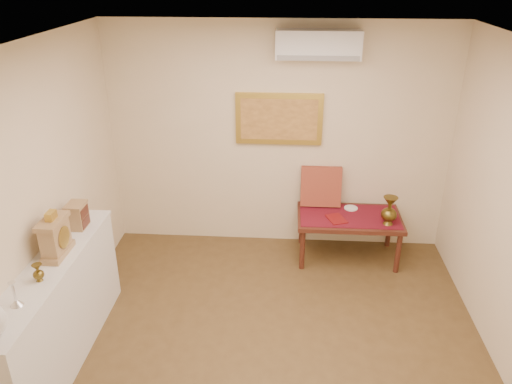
# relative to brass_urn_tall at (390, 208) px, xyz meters

# --- Properties ---
(floor) EXTENTS (4.50, 4.50, 0.00)m
(floor) POSITION_rel_brass_urn_tall_xyz_m (-1.26, -1.71, -0.76)
(floor) COLOR brown
(floor) RESTS_ON ground
(ceiling) EXTENTS (4.50, 4.50, 0.00)m
(ceiling) POSITION_rel_brass_urn_tall_xyz_m (-1.26, -1.71, 1.94)
(ceiling) COLOR silver
(ceiling) RESTS_ON ground
(wall_back) EXTENTS (4.00, 0.02, 2.70)m
(wall_back) POSITION_rel_brass_urn_tall_xyz_m (-1.26, 0.54, 0.59)
(wall_back) COLOR beige
(wall_back) RESTS_ON ground
(wall_left) EXTENTS (0.02, 4.50, 2.70)m
(wall_left) POSITION_rel_brass_urn_tall_xyz_m (-3.26, -1.71, 0.59)
(wall_left) COLOR beige
(wall_left) RESTS_ON ground
(candlestick) EXTENTS (0.10, 0.10, 0.20)m
(candlestick) POSITION_rel_brass_urn_tall_xyz_m (-3.08, -2.22, 0.32)
(candlestick) COLOR silver
(candlestick) RESTS_ON display_ledge
(brass_urn_small) EXTENTS (0.09, 0.09, 0.19)m
(brass_urn_small) POSITION_rel_brass_urn_tall_xyz_m (-3.06, -1.92, 0.32)
(brass_urn_small) COLOR brown
(brass_urn_small) RESTS_ON display_ledge
(table_cloth) EXTENTS (1.14, 0.59, 0.01)m
(table_cloth) POSITION_rel_brass_urn_tall_xyz_m (-0.41, 0.17, -0.21)
(table_cloth) COLOR maroon
(table_cloth) RESTS_ON low_table
(brass_urn_tall) EXTENTS (0.18, 0.18, 0.41)m
(brass_urn_tall) POSITION_rel_brass_urn_tall_xyz_m (0.00, 0.00, 0.00)
(brass_urn_tall) COLOR brown
(brass_urn_tall) RESTS_ON table_cloth
(plate) EXTENTS (0.16, 0.16, 0.01)m
(plate) POSITION_rel_brass_urn_tall_xyz_m (-0.37, 0.35, -0.20)
(plate) COLOR silver
(plate) RESTS_ON table_cloth
(menu) EXTENTS (0.26, 0.30, 0.01)m
(menu) POSITION_rel_brass_urn_tall_xyz_m (-0.57, 0.06, -0.20)
(menu) COLOR maroon
(menu) RESTS_ON table_cloth
(cushion) EXTENTS (0.48, 0.20, 0.49)m
(cushion) POSITION_rel_brass_urn_tall_xyz_m (-0.74, 0.44, 0.04)
(cushion) COLOR maroon
(cushion) RESTS_ON table_cloth
(display_ledge) EXTENTS (0.37, 2.02, 0.98)m
(display_ledge) POSITION_rel_brass_urn_tall_xyz_m (-3.09, -1.71, -0.27)
(display_ledge) COLOR silver
(display_ledge) RESTS_ON floor
(mantel_clock) EXTENTS (0.17, 0.36, 0.41)m
(mantel_clock) POSITION_rel_brass_urn_tall_xyz_m (-3.07, -1.54, 0.39)
(mantel_clock) COLOR #A28053
(mantel_clock) RESTS_ON display_ledge
(wooden_chest) EXTENTS (0.16, 0.21, 0.24)m
(wooden_chest) POSITION_rel_brass_urn_tall_xyz_m (-3.09, -1.05, 0.34)
(wooden_chest) COLOR #A28053
(wooden_chest) RESTS_ON display_ledge
(low_table) EXTENTS (1.20, 0.70, 0.55)m
(low_table) POSITION_rel_brass_urn_tall_xyz_m (-0.41, 0.17, -0.28)
(low_table) COLOR #4B2116
(low_table) RESTS_ON floor
(painting) EXTENTS (1.00, 0.06, 0.60)m
(painting) POSITION_rel_brass_urn_tall_xyz_m (-1.26, 0.51, 0.84)
(painting) COLOR gold
(painting) RESTS_ON wall_back
(ac_unit) EXTENTS (0.90, 0.25, 0.30)m
(ac_unit) POSITION_rel_brass_urn_tall_xyz_m (-0.86, 0.41, 1.69)
(ac_unit) COLOR silver
(ac_unit) RESTS_ON wall_back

